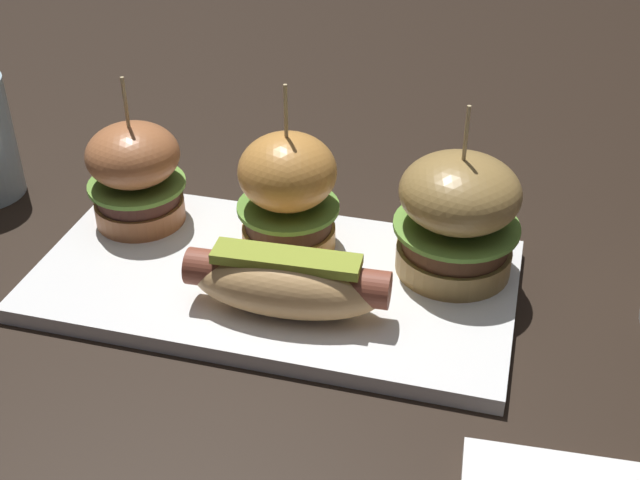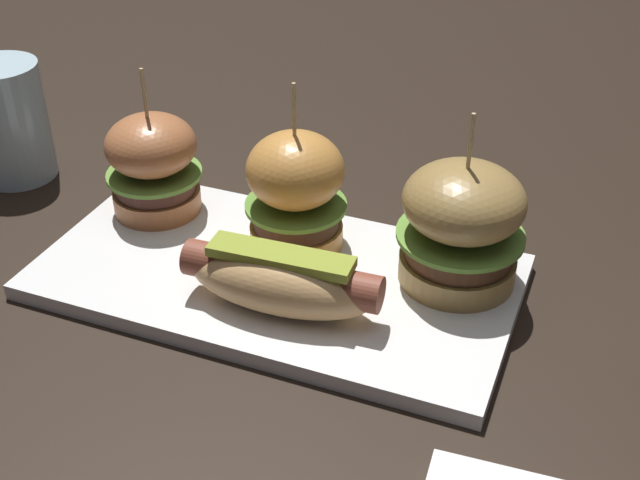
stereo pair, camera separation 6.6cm
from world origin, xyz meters
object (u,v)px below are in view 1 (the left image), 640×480
at_px(slider_center, 283,191).
at_px(hot_dog, 287,282).
at_px(platter_main, 274,280).
at_px(slider_right, 458,215).
at_px(slider_left, 135,174).

bearing_deg(slider_center, hot_dog, -71.22).
relative_size(platter_main, slider_center, 2.64).
bearing_deg(slider_center, platter_main, -83.92).
height_order(hot_dog, slider_right, slider_right).
distance_m(platter_main, slider_left, 0.16).
height_order(platter_main, hot_dog, hot_dog).
distance_m(platter_main, hot_dog, 0.06).
bearing_deg(hot_dog, slider_right, 37.20).
relative_size(platter_main, slider_left, 2.86).
bearing_deg(hot_dog, platter_main, 119.77).
relative_size(hot_dog, slider_left, 1.15).
height_order(platter_main, slider_right, slider_right).
xyz_separation_m(platter_main, slider_right, (0.14, 0.05, 0.06)).
bearing_deg(slider_right, slider_left, 179.11).
distance_m(slider_center, slider_right, 0.15).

